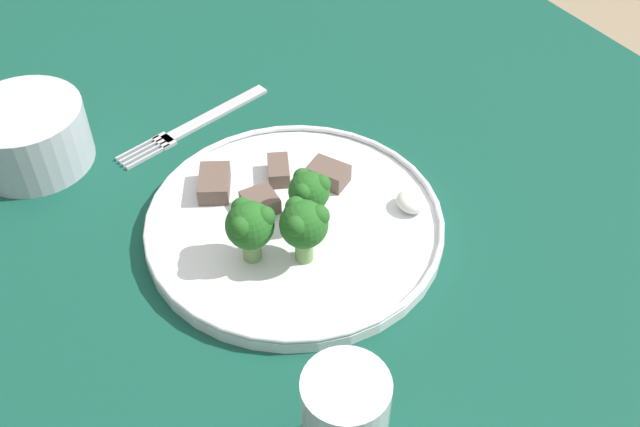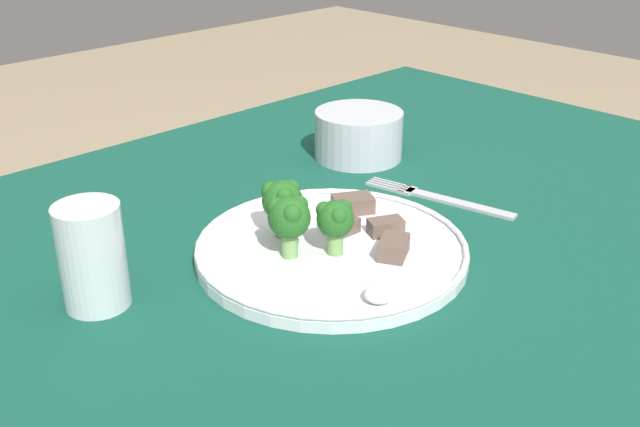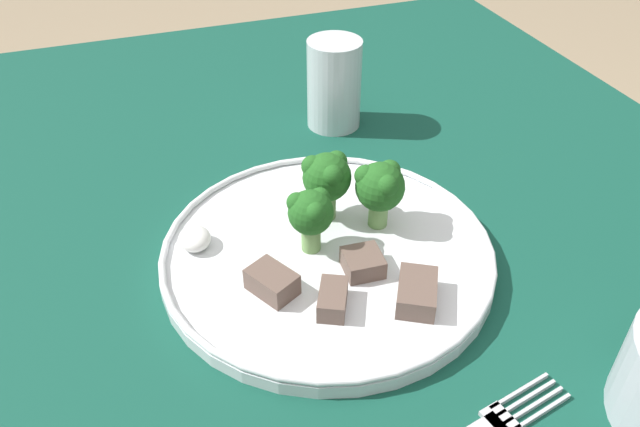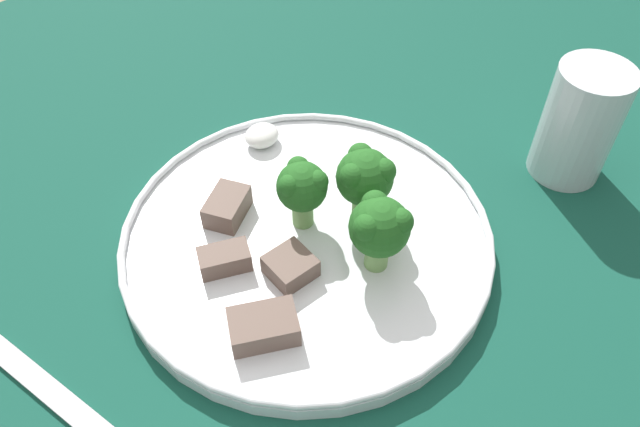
{
  "view_description": "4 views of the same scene",
  "coord_description": "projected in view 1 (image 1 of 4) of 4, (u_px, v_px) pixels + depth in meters",
  "views": [
    {
      "loc": [
        -0.49,
        0.27,
        1.25
      ],
      "look_at": [
        -0.08,
        0.02,
        0.76
      ],
      "focal_mm": 42.0,
      "sensor_mm": 36.0,
      "label": 1
    },
    {
      "loc": [
        -0.55,
        -0.46,
        1.11
      ],
      "look_at": [
        -0.08,
        0.03,
        0.79
      ],
      "focal_mm": 42.0,
      "sensor_mm": 36.0,
      "label": 2
    },
    {
      "loc": [
        0.32,
        -0.11,
        1.09
      ],
      "look_at": [
        -0.07,
        0.03,
        0.77
      ],
      "focal_mm": 35.0,
      "sensor_mm": 36.0,
      "label": 3
    },
    {
      "loc": [
        0.15,
        0.26,
        1.11
      ],
      "look_at": [
        -0.07,
        0.03,
        0.75
      ],
      "focal_mm": 35.0,
      "sensor_mm": 36.0,
      "label": 4
    }
  ],
  "objects": [
    {
      "name": "dinner_plate",
      "position": [
        295.0,
        224.0,
        0.72
      ],
      "size": [
        0.29,
        0.29,
        0.02
      ],
      "color": "white",
      "rests_on": "table"
    },
    {
      "name": "sauce_dollop",
      "position": [
        411.0,
        201.0,
        0.72
      ],
      "size": [
        0.03,
        0.03,
        0.02
      ],
      "color": "white",
      "rests_on": "dinner_plate"
    },
    {
      "name": "meat_slice_rear_slice",
      "position": [
        278.0,
        170.0,
        0.75
      ],
      "size": [
        0.04,
        0.04,
        0.02
      ],
      "color": "brown",
      "rests_on": "dinner_plate"
    },
    {
      "name": "cream_bowl",
      "position": [
        29.0,
        137.0,
        0.77
      ],
      "size": [
        0.12,
        0.12,
        0.07
      ],
      "color": "#B7BCC6",
      "rests_on": "table"
    },
    {
      "name": "meat_slice_middle_slice",
      "position": [
        328.0,
        174.0,
        0.75
      ],
      "size": [
        0.05,
        0.04,
        0.02
      ],
      "color": "brown",
      "rests_on": "dinner_plate"
    },
    {
      "name": "fork",
      "position": [
        197.0,
        124.0,
        0.84
      ],
      "size": [
        0.06,
        0.2,
        0.0
      ],
      "color": "#B2B2B7",
      "rests_on": "table"
    },
    {
      "name": "broccoli_floret_center_left",
      "position": [
        250.0,
        225.0,
        0.65
      ],
      "size": [
        0.04,
        0.04,
        0.06
      ],
      "color": "#709E56",
      "rests_on": "dinner_plate"
    },
    {
      "name": "broccoli_floret_back_left",
      "position": [
        309.0,
        192.0,
        0.69
      ],
      "size": [
        0.04,
        0.04,
        0.06
      ],
      "color": "#709E56",
      "rests_on": "dinner_plate"
    },
    {
      "name": "meat_slice_edge_slice",
      "position": [
        214.0,
        183.0,
        0.74
      ],
      "size": [
        0.05,
        0.05,
        0.02
      ],
      "color": "brown",
      "rests_on": "dinner_plate"
    },
    {
      "name": "table",
      "position": [
        295.0,
        248.0,
        0.83
      ],
      "size": [
        1.25,
        0.99,
        0.73
      ],
      "color": "#114738",
      "rests_on": "ground_plane"
    },
    {
      "name": "broccoli_floret_near_rim_left",
      "position": [
        304.0,
        224.0,
        0.65
      ],
      "size": [
        0.04,
        0.04,
        0.07
      ],
      "color": "#709E56",
      "rests_on": "dinner_plate"
    },
    {
      "name": "meat_slice_front_slice",
      "position": [
        260.0,
        202.0,
        0.72
      ],
      "size": [
        0.03,
        0.03,
        0.02
      ],
      "color": "brown",
      "rests_on": "dinner_plate"
    }
  ]
}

